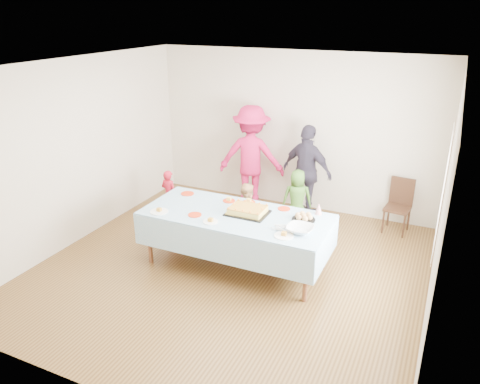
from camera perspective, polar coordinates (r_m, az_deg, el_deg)
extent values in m
plane|color=#4A3015|center=(6.49, -1.10, -9.31)|extent=(5.00, 5.00, 0.00)
cube|color=beige|center=(8.14, 6.59, 7.36)|extent=(5.00, 0.04, 2.70)
cube|color=beige|center=(4.03, -17.14, -9.05)|extent=(5.00, 0.04, 2.70)
cube|color=beige|center=(7.31, -19.16, 4.64)|extent=(0.04, 5.00, 2.70)
cube|color=beige|center=(5.38, 23.51, -1.95)|extent=(0.04, 5.00, 2.70)
cube|color=white|center=(5.61, -1.30, 15.09)|extent=(5.00, 5.00, 0.04)
cube|color=#472B16|center=(5.52, 23.53, 0.29)|extent=(0.03, 1.75, 1.35)
cylinder|color=brown|center=(6.59, -10.98, -5.62)|extent=(0.06, 0.06, 0.73)
cylinder|color=brown|center=(5.71, 8.02, -10.01)|extent=(0.06, 0.06, 0.73)
cylinder|color=brown|center=(7.21, -7.15, -2.89)|extent=(0.06, 0.06, 0.73)
cylinder|color=brown|center=(6.42, 10.27, -6.36)|extent=(0.06, 0.06, 0.73)
cube|color=brown|center=(6.22, -0.52, -2.95)|extent=(2.40, 1.00, 0.04)
cube|color=white|center=(6.21, -0.52, -2.74)|extent=(2.50, 1.10, 0.01)
cube|color=black|center=(6.22, 0.93, -2.58)|extent=(0.54, 0.41, 0.02)
cube|color=#DAB653|center=(6.20, 0.94, -2.23)|extent=(0.46, 0.34, 0.07)
cube|color=#B37529|center=(6.19, 0.94, -1.90)|extent=(0.46, 0.34, 0.01)
cylinder|color=black|center=(6.09, 7.75, -3.33)|extent=(0.30, 0.30, 0.02)
sphere|color=tan|center=(6.05, 8.50, -3.07)|extent=(0.08, 0.08, 0.08)
sphere|color=tan|center=(6.12, 8.33, -2.76)|extent=(0.08, 0.08, 0.08)
sphere|color=tan|center=(6.14, 7.61, -2.63)|extent=(0.08, 0.08, 0.08)
sphere|color=tan|center=(6.09, 7.05, -2.81)|extent=(0.08, 0.08, 0.08)
sphere|color=tan|center=(6.02, 7.20, -3.13)|extent=(0.08, 0.08, 0.08)
sphere|color=tan|center=(6.00, 7.93, -3.26)|extent=(0.08, 0.08, 0.08)
sphere|color=tan|center=(6.07, 7.77, -2.94)|extent=(0.08, 0.08, 0.08)
imported|color=silver|center=(5.75, 7.33, -4.52)|extent=(0.33, 0.33, 0.08)
cone|color=white|center=(6.26, 9.57, -2.00)|extent=(0.09, 0.09, 0.16)
cylinder|color=red|center=(6.91, -6.42, -0.19)|extent=(0.19, 0.19, 0.01)
cylinder|color=red|center=(6.61, -1.36, -1.07)|extent=(0.17, 0.17, 0.01)
cylinder|color=red|center=(6.56, 1.08, -1.25)|extent=(0.18, 0.18, 0.01)
cylinder|color=red|center=(6.38, 5.38, -2.04)|extent=(0.17, 0.17, 0.01)
cylinder|color=red|center=(6.20, -5.53, -2.78)|extent=(0.18, 0.18, 0.01)
cylinder|color=white|center=(6.36, -9.83, -2.36)|extent=(0.24, 0.24, 0.01)
cylinder|color=white|center=(5.99, -3.61, -3.63)|extent=(0.20, 0.20, 0.01)
cylinder|color=white|center=(5.65, 5.37, -5.34)|extent=(0.24, 0.24, 0.01)
cylinder|color=black|center=(7.70, 17.03, -3.51)|extent=(0.03, 0.03, 0.38)
cylinder|color=black|center=(7.64, 19.33, -4.00)|extent=(0.03, 0.03, 0.38)
cylinder|color=black|center=(7.99, 17.64, -2.66)|extent=(0.03, 0.03, 0.38)
cylinder|color=black|center=(7.93, 19.86, -3.12)|extent=(0.03, 0.03, 0.38)
cube|color=black|center=(7.73, 18.65, -1.91)|extent=(0.41, 0.41, 0.04)
cube|color=black|center=(7.80, 19.15, 0.13)|extent=(0.37, 0.08, 0.44)
imported|color=red|center=(7.90, -8.61, -0.28)|extent=(0.33, 0.24, 0.84)
imported|color=#3D6D24|center=(7.53, 6.97, -0.82)|extent=(0.55, 0.45, 0.96)
imported|color=tan|center=(7.08, 0.72, -2.40)|extent=(0.47, 0.38, 0.91)
imported|color=#BE174D|center=(8.22, 1.39, 4.36)|extent=(1.27, 0.88, 1.80)
imported|color=#312B3C|center=(7.85, 8.17, 2.46)|extent=(1.00, 0.64, 1.58)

